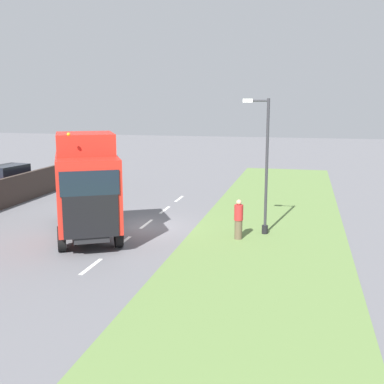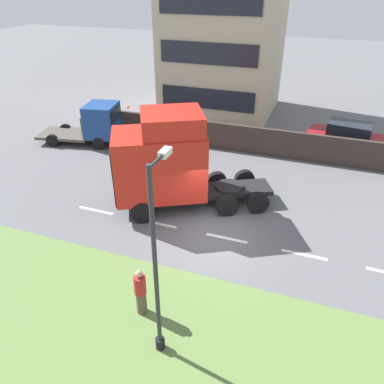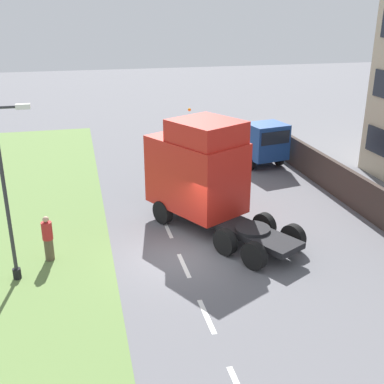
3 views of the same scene
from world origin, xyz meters
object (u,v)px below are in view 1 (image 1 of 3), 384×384
(pedestrian, at_px, (239,220))
(lorry_cab, at_px, (87,188))
(lamp_post, at_px, (264,172))
(parked_car, at_px, (7,181))

(pedestrian, bearing_deg, lorry_cab, 15.53)
(lamp_post, bearing_deg, pedestrian, 49.54)
(lorry_cab, distance_m, lamp_post, 7.83)
(lorry_cab, bearing_deg, parked_car, -68.53)
(lamp_post, distance_m, pedestrian, 2.50)
(parked_car, bearing_deg, pedestrian, 167.40)
(pedestrian, bearing_deg, lamp_post, -130.46)
(lorry_cab, height_order, pedestrian, lorry_cab)
(lamp_post, bearing_deg, parked_car, -16.93)
(lamp_post, height_order, pedestrian, lamp_post)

